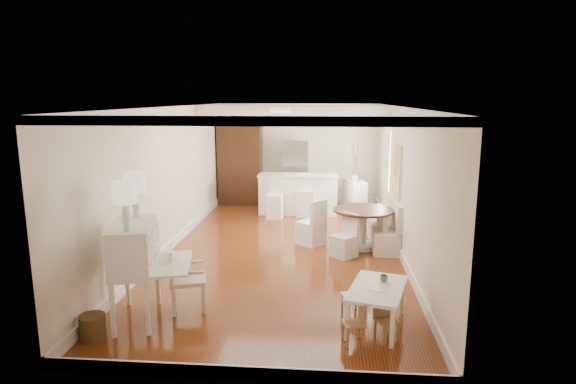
# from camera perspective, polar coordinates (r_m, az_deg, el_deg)

# --- Properties ---
(room) EXTENTS (9.00, 9.04, 2.82)m
(room) POSITION_cam_1_polar(r_m,az_deg,el_deg) (9.47, -0.15, 5.15)
(room) COLOR brown
(room) RESTS_ON ground
(secretary_bureau) EXTENTS (1.27, 1.29, 1.36)m
(secretary_bureau) POSITION_cam_1_polar(r_m,az_deg,el_deg) (6.83, -17.64, -9.03)
(secretary_bureau) COLOR white
(secretary_bureau) RESTS_ON ground
(gustavian_armchair) EXTENTS (0.66, 0.66, 0.92)m
(gustavian_armchair) POSITION_cam_1_polar(r_m,az_deg,el_deg) (7.05, -11.79, -9.98)
(gustavian_armchair) COLOR silver
(gustavian_armchair) RESTS_ON ground
(wicker_basket) EXTENTS (0.39, 0.39, 0.32)m
(wicker_basket) POSITION_cam_1_polar(r_m,az_deg,el_deg) (6.69, -22.15, -14.61)
(wicker_basket) COLOR brown
(wicker_basket) RESTS_ON ground
(kids_table) EXTENTS (0.93, 1.24, 0.55)m
(kids_table) POSITION_cam_1_polar(r_m,az_deg,el_deg) (6.59, 10.44, -13.23)
(kids_table) COLOR white
(kids_table) RESTS_ON ground
(kids_chair_a) EXTENTS (0.32, 0.32, 0.54)m
(kids_chair_a) POSITION_cam_1_polar(r_m,az_deg,el_deg) (6.14, 7.78, -15.07)
(kids_chair_a) COLOR #987045
(kids_chair_a) RESTS_ON ground
(kids_chair_b) EXTENTS (0.31, 0.31, 0.53)m
(kids_chair_b) POSITION_cam_1_polar(r_m,az_deg,el_deg) (6.92, 7.53, -12.00)
(kids_chair_b) COLOR #A07548
(kids_chair_b) RESTS_ON ground
(kids_chair_c) EXTENTS (0.35, 0.35, 0.54)m
(kids_chair_c) POSITION_cam_1_polar(r_m,az_deg,el_deg) (6.28, 11.65, -14.62)
(kids_chair_c) COLOR #9D7347
(kids_chair_c) RESTS_ON ground
(banquette) EXTENTS (0.52, 1.60, 0.98)m
(banquette) POSITION_cam_1_polar(r_m,az_deg,el_deg) (9.95, 11.24, -3.52)
(banquette) COLOR silver
(banquette) RESTS_ON ground
(dining_table) EXTENTS (1.56, 1.56, 0.81)m
(dining_table) POSITION_cam_1_polar(r_m,az_deg,el_deg) (9.70, 8.84, -4.34)
(dining_table) COLOR #4D2618
(dining_table) RESTS_ON ground
(slip_chair_near) EXTENTS (0.56, 0.56, 0.82)m
(slip_chair_near) POSITION_cam_1_polar(r_m,az_deg,el_deg) (9.16, 6.68, -5.16)
(slip_chair_near) COLOR silver
(slip_chair_near) RESTS_ON ground
(slip_chair_far) EXTENTS (0.65, 0.65, 0.95)m
(slip_chair_far) POSITION_cam_1_polar(r_m,az_deg,el_deg) (9.85, 2.76, -3.55)
(slip_chair_far) COLOR white
(slip_chair_far) RESTS_ON ground
(breakfast_counter) EXTENTS (2.05, 0.65, 1.03)m
(breakfast_counter) POSITION_cam_1_polar(r_m,az_deg,el_deg) (12.43, 1.23, -0.25)
(breakfast_counter) COLOR white
(breakfast_counter) RESTS_ON ground
(bar_stool_left) EXTENTS (0.41, 0.41, 0.95)m
(bar_stool_left) POSITION_cam_1_polar(r_m,az_deg,el_deg) (11.96, -1.57, -0.92)
(bar_stool_left) COLOR white
(bar_stool_left) RESTS_ON ground
(bar_stool_right) EXTENTS (0.46, 0.46, 1.07)m
(bar_stool_right) POSITION_cam_1_polar(r_m,az_deg,el_deg) (12.20, 2.03, -0.37)
(bar_stool_right) COLOR white
(bar_stool_right) RESTS_ON ground
(pantry_cabinet) EXTENTS (1.20, 0.60, 2.30)m
(pantry_cabinet) POSITION_cam_1_polar(r_m,az_deg,el_deg) (13.59, -5.67, 3.39)
(pantry_cabinet) COLOR #381E11
(pantry_cabinet) RESTS_ON ground
(fridge) EXTENTS (0.75, 0.65, 1.80)m
(fridge) POSITION_cam_1_polar(r_m,az_deg,el_deg) (13.39, 2.36, 2.24)
(fridge) COLOR silver
(fridge) RESTS_ON ground
(sideboard) EXTENTS (0.62, 0.95, 0.84)m
(sideboard) POSITION_cam_1_polar(r_m,az_deg,el_deg) (12.84, 7.90, -0.43)
(sideboard) COLOR silver
(sideboard) RESTS_ON ground
(pencil_cup) EXTENTS (0.14, 0.14, 0.09)m
(pencil_cup) POSITION_cam_1_polar(r_m,az_deg,el_deg) (6.66, 11.28, -10.00)
(pencil_cup) COLOR #54905B
(pencil_cup) RESTS_ON kids_table
(branch_vase) EXTENTS (0.19, 0.19, 0.18)m
(branch_vase) POSITION_cam_1_polar(r_m,az_deg,el_deg) (12.73, 7.88, 1.81)
(branch_vase) COLOR white
(branch_vase) RESTS_ON sideboard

